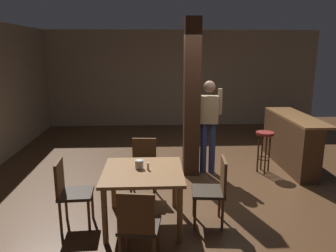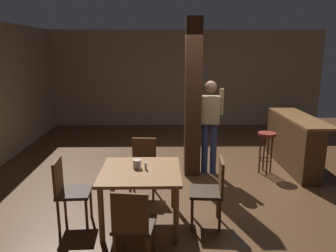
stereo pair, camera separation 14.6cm
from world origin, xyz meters
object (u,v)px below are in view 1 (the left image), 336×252
object	(u,v)px
standing_person	(209,120)
chair_north	(144,164)
chair_south	(138,224)
salt_shaker	(148,166)
chair_west	(70,190)
napkin_cup	(139,164)
chair_east	(214,188)
bar_stool_near	(264,143)
dining_table	(143,178)
bar_counter	(290,141)

from	to	relation	value
standing_person	chair_north	bearing A→B (deg)	-141.81
chair_north	chair_south	bearing A→B (deg)	-90.42
chair_north	salt_shaker	world-z (taller)	chair_north
chair_west	salt_shaker	xyz separation A→B (m)	(1.01, 0.04, 0.29)
napkin_cup	standing_person	size ratio (longest dim) A/B	0.07
chair_south	chair_west	size ratio (longest dim) A/B	1.00
chair_west	chair_east	distance (m)	1.87
salt_shaker	chair_north	bearing A→B (deg)	95.46
chair_east	bar_stool_near	size ratio (longest dim) A/B	1.15
dining_table	chair_south	world-z (taller)	chair_south
dining_table	napkin_cup	bearing A→B (deg)	123.09
chair_east	standing_person	distance (m)	1.92
dining_table	napkin_cup	world-z (taller)	napkin_cup
chair_south	napkin_cup	size ratio (longest dim) A/B	7.92
chair_north	bar_counter	bearing A→B (deg)	23.07
chair_west	chair_east	xyz separation A→B (m)	(1.87, -0.02, 0.00)
salt_shaker	bar_counter	size ratio (longest dim) A/B	0.05
chair_south	chair_east	xyz separation A→B (m)	(0.95, 0.86, 0.00)
napkin_cup	bar_stool_near	size ratio (longest dim) A/B	0.15
chair_south	bar_counter	distance (m)	4.13
chair_north	salt_shaker	xyz separation A→B (m)	(0.08, -0.86, 0.29)
chair_west	bar_stool_near	xyz separation A→B (m)	(3.15, 1.80, 0.06)
chair_south	salt_shaker	size ratio (longest dim) A/B	9.46
salt_shaker	bar_counter	distance (m)	3.45
chair_north	chair_east	size ratio (longest dim) A/B	1.00
chair_west	bar_stool_near	size ratio (longest dim) A/B	1.15
chair_south	chair_north	distance (m)	1.79
bar_stool_near	standing_person	bearing A→B (deg)	178.98
chair_west	bar_counter	world-z (taller)	bar_counter
bar_counter	chair_west	bearing A→B (deg)	-150.72
napkin_cup	standing_person	xyz separation A→B (m)	(1.20, 1.72, 0.20)
chair_south	napkin_cup	bearing A→B (deg)	91.24
bar_stool_near	chair_south	bearing A→B (deg)	-129.74
chair_south	bar_counter	bearing A→B (deg)	46.46
chair_west	napkin_cup	xyz separation A→B (m)	(0.89, 0.10, 0.30)
dining_table	salt_shaker	bearing A→B (deg)	14.43
chair_south	bar_stool_near	distance (m)	3.49
chair_west	bar_stool_near	bearing A→B (deg)	29.75
chair_south	chair_north	xyz separation A→B (m)	(0.01, 1.79, 0.00)
dining_table	napkin_cup	distance (m)	0.19
chair_west	chair_north	size ratio (longest dim) A/B	1.00
chair_east	bar_stool_near	world-z (taller)	chair_east
dining_table	bar_stool_near	distance (m)	2.83
chair_east	salt_shaker	bearing A→B (deg)	175.81
chair_east	standing_person	size ratio (longest dim) A/B	0.52
dining_table	bar_stool_near	world-z (taller)	bar_stool_near
chair_west	standing_person	distance (m)	2.81
bar_counter	bar_stool_near	distance (m)	0.69
chair_west	salt_shaker	bearing A→B (deg)	2.36
chair_east	chair_west	bearing A→B (deg)	179.35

